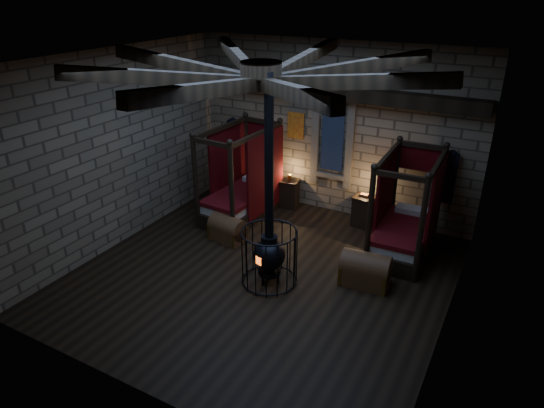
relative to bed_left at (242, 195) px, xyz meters
The scene contains 8 objects.
room 4.18m from the bed_left, 48.67° to the right, with size 7.02×7.02×4.29m.
bed_left is the anchor object (origin of this frame).
bed_right 3.99m from the bed_left, ahead, with size 1.16×2.13×2.19m.
trunk_left 1.33m from the bed_left, 73.37° to the right, with size 0.88×0.64×0.59m.
trunk_right 3.96m from the bed_left, 21.42° to the right, with size 0.97×0.66×0.68m.
nightstand_left 1.31m from the bed_left, 51.87° to the left, with size 0.53×0.52×0.91m.
nightstand_right 2.97m from the bed_left, 17.43° to the left, with size 0.52×0.50×0.83m.
stove 3.05m from the bed_left, 48.46° to the right, with size 1.09×1.09×4.05m.
Camera 1 is at (4.12, -7.17, 5.40)m, focal length 32.00 mm.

